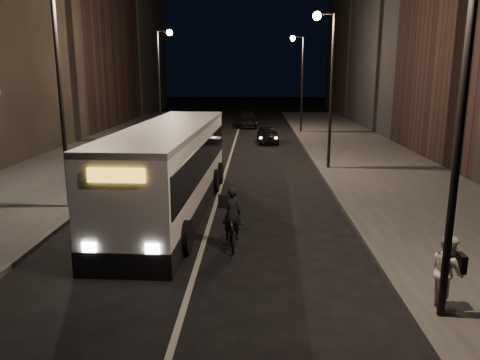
# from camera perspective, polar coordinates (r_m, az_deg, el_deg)

# --- Properties ---
(ground) EXTENTS (180.00, 180.00, 0.00)m
(ground) POSITION_cam_1_polar(r_m,az_deg,el_deg) (14.34, -4.69, -8.48)
(ground) COLOR black
(ground) RESTS_ON ground
(sidewalk_right) EXTENTS (7.00, 70.00, 0.16)m
(sidewalk_right) POSITION_cam_1_polar(r_m,az_deg,el_deg) (28.59, 15.85, 2.09)
(sidewalk_right) COLOR #383836
(sidewalk_right) RESTS_ON ground
(sidewalk_left) EXTENTS (7.00, 70.00, 0.16)m
(sidewalk_left) POSITION_cam_1_polar(r_m,az_deg,el_deg) (29.52, -18.15, 2.27)
(sidewalk_left) COLOR #383836
(sidewalk_left) RESTS_ON ground
(building_row_right) EXTENTS (8.00, 61.00, 21.00)m
(building_row_right) POSITION_cam_1_polar(r_m,az_deg,el_deg) (43.55, 22.48, 18.99)
(building_row_right) COLOR black
(building_row_right) RESTS_ON ground
(building_row_left) EXTENTS (8.00, 61.00, 22.00)m
(building_row_left) POSITION_cam_1_polar(r_m,az_deg,el_deg) (45.68, -22.08, 19.33)
(building_row_left) COLOR black
(building_row_left) RESTS_ON ground
(streetlight_right_near) EXTENTS (1.20, 0.44, 8.12)m
(streetlight_right_near) POSITION_cam_1_polar(r_m,az_deg,el_deg) (9.98, 24.47, 12.57)
(streetlight_right_near) COLOR black
(streetlight_right_near) RESTS_ON sidewalk_right
(streetlight_right_mid) EXTENTS (1.20, 0.44, 8.12)m
(streetlight_right_mid) POSITION_cam_1_polar(r_m,az_deg,el_deg) (25.53, 10.58, 13.05)
(streetlight_right_mid) COLOR black
(streetlight_right_mid) RESTS_ON sidewalk_right
(streetlight_right_far) EXTENTS (1.20, 0.44, 8.12)m
(streetlight_right_far) POSITION_cam_1_polar(r_m,az_deg,el_deg) (41.43, 7.26, 13.05)
(streetlight_right_far) COLOR black
(streetlight_right_far) RESTS_ON sidewalk_right
(streetlight_left_near) EXTENTS (1.20, 0.44, 8.12)m
(streetlight_left_near) POSITION_cam_1_polar(r_m,az_deg,el_deg) (18.60, -20.50, 12.57)
(streetlight_left_near) COLOR black
(streetlight_left_near) RESTS_ON sidewalk_left
(streetlight_left_far) EXTENTS (1.20, 0.44, 8.12)m
(streetlight_left_far) POSITION_cam_1_polar(r_m,az_deg,el_deg) (35.93, -9.46, 13.01)
(streetlight_left_far) COLOR black
(streetlight_left_far) RESTS_ON sidewalk_left
(city_bus) EXTENTS (3.24, 12.44, 3.33)m
(city_bus) POSITION_cam_1_polar(r_m,az_deg,el_deg) (17.89, -8.44, 1.80)
(city_bus) COLOR white
(city_bus) RESTS_ON ground
(cyclist_on_bicycle) EXTENTS (0.79, 1.75, 1.95)m
(cyclist_on_bicycle) POSITION_cam_1_polar(r_m,az_deg,el_deg) (14.24, -1.00, -5.81)
(cyclist_on_bicycle) COLOR black
(cyclist_on_bicycle) RESTS_ON ground
(pedestrian_woman) EXTENTS (0.69, 0.85, 1.66)m
(pedestrian_woman) POSITION_cam_1_polar(r_m,az_deg,el_deg) (11.36, 23.95, -10.14)
(pedestrian_woman) COLOR silver
(pedestrian_woman) RESTS_ON sidewalk_right
(car_near) EXTENTS (1.73, 3.78, 1.26)m
(car_near) POSITION_cam_1_polar(r_m,az_deg,el_deg) (35.75, 3.38, 5.55)
(car_near) COLOR black
(car_near) RESTS_ON ground
(car_mid) EXTENTS (1.90, 4.17, 1.33)m
(car_mid) POSITION_cam_1_polar(r_m,az_deg,el_deg) (38.32, -5.45, 6.07)
(car_mid) COLOR #3B3A3D
(car_mid) RESTS_ON ground
(car_far) EXTENTS (2.02, 4.87, 1.41)m
(car_far) POSITION_cam_1_polar(r_m,az_deg,el_deg) (46.42, 0.92, 7.37)
(car_far) COLOR black
(car_far) RESTS_ON ground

